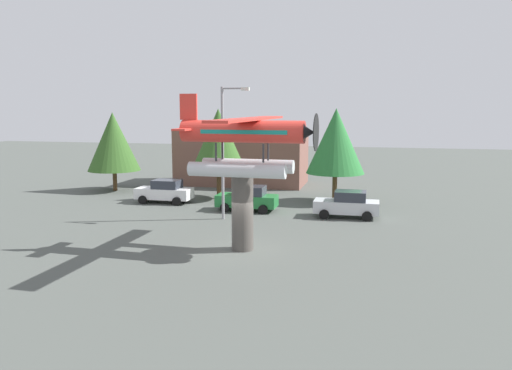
{
  "coord_description": "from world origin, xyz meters",
  "views": [
    {
      "loc": [
        6.45,
        -24.6,
        7.2
      ],
      "look_at": [
        0.0,
        3.0,
        2.88
      ],
      "focal_mm": 36.16,
      "sensor_mm": 36.0,
      "label": 1
    }
  ],
  "objects": [
    {
      "name": "ground_plane",
      "position": [
        0.0,
        0.0,
        0.0
      ],
      "size": [
        140.0,
        140.0,
        0.0
      ],
      "primitive_type": "plane",
      "color": "#4C514C"
    },
    {
      "name": "display_pedestal",
      "position": [
        0.0,
        0.0,
        1.92
      ],
      "size": [
        1.1,
        1.1,
        3.84
      ],
      "primitive_type": "cylinder",
      "color": "#4C4742",
      "rests_on": "ground"
    },
    {
      "name": "floatplane_monument",
      "position": [
        0.13,
        -0.0,
        5.51
      ],
      "size": [
        6.94,
        10.43,
        4.0
      ],
      "rotation": [
        0.0,
        0.0,
        -0.03
      ],
      "color": "silver",
      "rests_on": "display_pedestal"
    },
    {
      "name": "car_near_white",
      "position": [
        -8.99,
        11.18,
        0.88
      ],
      "size": [
        4.2,
        2.02,
        1.76
      ],
      "rotation": [
        0.0,
        0.0,
        3.14
      ],
      "color": "white",
      "rests_on": "ground"
    },
    {
      "name": "car_mid_green",
      "position": [
        -2.15,
        9.64,
        0.88
      ],
      "size": [
        4.2,
        2.02,
        1.76
      ],
      "rotation": [
        0.0,
        0.0,
        3.14
      ],
      "color": "#237A38",
      "rests_on": "ground"
    },
    {
      "name": "car_far_silver",
      "position": [
        4.74,
        9.0,
        0.88
      ],
      "size": [
        4.2,
        2.02,
        1.76
      ],
      "rotation": [
        0.0,
        0.0,
        3.14
      ],
      "color": "silver",
      "rests_on": "ground"
    },
    {
      "name": "streetlight_primary",
      "position": [
        -2.86,
        6.72,
        4.86
      ],
      "size": [
        1.84,
        0.28,
        8.43
      ],
      "color": "gray",
      "rests_on": "ground"
    },
    {
      "name": "storefront_building",
      "position": [
        -5.76,
        22.0,
        2.59
      ],
      "size": [
        11.68,
        5.83,
        5.18
      ],
      "primitive_type": "cube",
      "color": "brown",
      "rests_on": "ground"
    },
    {
      "name": "tree_west",
      "position": [
        -15.5,
        15.59,
        4.24
      ],
      "size": [
        4.48,
        4.48,
        6.74
      ],
      "color": "brown",
      "rests_on": "ground"
    },
    {
      "name": "tree_east",
      "position": [
        -5.53,
        13.82,
        4.66
      ],
      "size": [
        4.3,
        4.3,
        7.06
      ],
      "color": "brown",
      "rests_on": "ground"
    },
    {
      "name": "tree_center_back",
      "position": [
        3.48,
        14.35,
        4.65
      ],
      "size": [
        4.38,
        4.38,
        7.09
      ],
      "color": "brown",
      "rests_on": "ground"
    }
  ]
}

